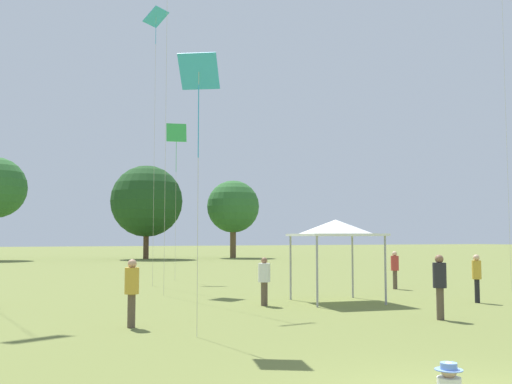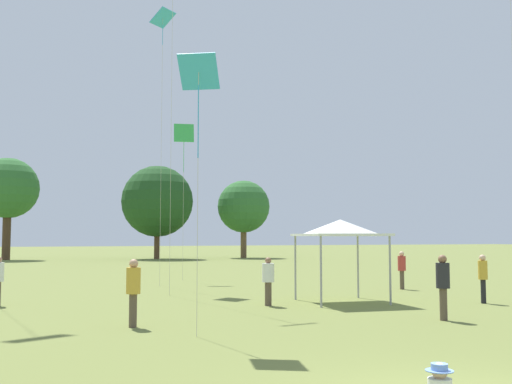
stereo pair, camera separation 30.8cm
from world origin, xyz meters
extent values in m
sphere|color=#DBAD89|center=(-0.39, -0.03, 0.51)|extent=(0.21, 0.21, 0.21)
cylinder|color=#6B8ED1|center=(-0.39, -0.03, 0.52)|extent=(0.36, 0.36, 0.01)
cylinder|color=#6B8ED1|center=(-0.39, -0.03, 0.56)|extent=(0.21, 0.21, 0.09)
cylinder|color=brown|center=(5.39, 6.62, 0.43)|extent=(0.27, 0.27, 0.85)
cylinder|color=#232328|center=(5.39, 6.62, 1.19)|extent=(0.50, 0.50, 0.67)
sphere|color=brown|center=(5.39, 6.62, 1.62)|extent=(0.23, 0.23, 0.23)
cylinder|color=brown|center=(-2.47, 8.69, 0.41)|extent=(0.27, 0.27, 0.82)
cylinder|color=gold|center=(-2.47, 8.69, 1.14)|extent=(0.48, 0.48, 0.65)
sphere|color=tan|center=(-2.47, 8.69, 1.56)|extent=(0.22, 0.22, 0.22)
cylinder|color=brown|center=(2.52, 11.60, 0.38)|extent=(0.27, 0.27, 0.76)
cylinder|color=silver|center=(2.52, 11.60, 1.07)|extent=(0.49, 0.49, 0.60)
sphere|color=brown|center=(2.52, 11.60, 1.46)|extent=(0.21, 0.21, 0.21)
cylinder|color=brown|center=(10.32, 14.96, 0.40)|extent=(0.26, 0.26, 0.79)
cylinder|color=#B23833|center=(10.32, 14.96, 1.10)|extent=(0.47, 0.47, 0.63)
sphere|color=#DBAD89|center=(10.32, 14.96, 1.51)|extent=(0.21, 0.21, 0.21)
cylinder|color=black|center=(9.45, 9.38, 0.40)|extent=(0.23, 0.23, 0.80)
cylinder|color=gold|center=(9.45, 9.38, 1.11)|extent=(0.42, 0.42, 0.63)
sphere|color=#DBAD89|center=(9.45, 9.38, 1.52)|extent=(0.22, 0.22, 0.22)
cube|color=white|center=(5.23, 11.57, 2.30)|extent=(3.04, 3.04, 0.08)
cone|color=white|center=(5.23, 11.57, 2.58)|extent=(2.89, 2.89, 0.49)
cylinder|color=#99999E|center=(4.19, 12.93, 1.13)|extent=(0.07, 0.07, 2.26)
cylinder|color=#99999E|center=(6.60, 12.61, 1.13)|extent=(0.07, 0.07, 2.26)
cylinder|color=#99999E|center=(3.87, 10.52, 1.13)|extent=(0.07, 0.07, 2.26)
cylinder|color=#99999E|center=(6.28, 10.20, 1.13)|extent=(0.07, 0.07, 2.26)
cube|color=green|center=(3.20, 23.74, 7.67)|extent=(1.09, 0.55, 1.00)
cylinder|color=green|center=(3.20, 23.74, 6.46)|extent=(0.02, 0.02, 1.71)
cylinder|color=#BCB7A8|center=(3.20, 23.74, 3.84)|extent=(0.01, 0.01, 7.67)
cylinder|color=#BCB7A8|center=(14.28, 12.35, 9.41)|extent=(0.01, 0.01, 18.80)
cube|color=#339EDB|center=(1.28, 20.91, 12.60)|extent=(1.30, 1.26, 0.63)
cylinder|color=#339EDB|center=(1.28, 20.91, 11.77)|extent=(0.02, 0.02, 0.96)
cylinder|color=#BCB7A8|center=(1.28, 20.91, 6.30)|extent=(0.01, 0.01, 12.60)
cylinder|color=#BCB7A8|center=(0.47, 16.17, 7.77)|extent=(0.01, 0.01, 15.53)
cube|color=#339EDB|center=(-1.46, 6.70, 6.01)|extent=(1.06, 0.95, 0.71)
cylinder|color=#339EDB|center=(-1.46, 6.70, 4.85)|extent=(0.02, 0.02, 1.68)
cylinder|color=#BCB7A8|center=(-1.46, 6.70, 3.00)|extent=(0.01, 0.01, 6.00)
cylinder|color=brown|center=(9.58, 55.03, 1.97)|extent=(0.56, 0.56, 3.95)
sphere|color=#1E471E|center=(9.58, 55.03, 5.99)|extent=(7.42, 7.42, 7.42)
cylinder|color=brown|center=(19.16, 54.70, 2.02)|extent=(0.65, 0.65, 4.04)
sphere|color=#2D662D|center=(19.16, 54.70, 5.62)|extent=(5.74, 5.74, 5.74)
camera|label=1|loc=(-5.86, -6.08, 2.20)|focal=42.00mm
camera|label=2|loc=(-5.58, -6.21, 2.20)|focal=42.00mm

